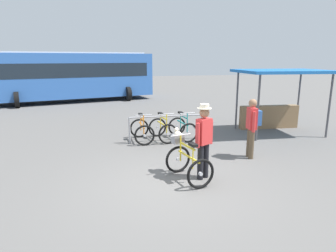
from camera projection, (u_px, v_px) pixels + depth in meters
ground_plane at (174, 183)px, 6.54m from camera, size 80.00×80.00×0.00m
bike_rack_rail at (167, 123)px, 9.70m from camera, size 2.51×0.10×0.88m
racked_bike_orange at (142, 131)px, 9.75m from camera, size 0.67×1.10×0.97m
racked_bike_yellow at (162, 129)px, 9.91m from camera, size 0.80×1.17×0.97m
racked_bike_teal at (183, 128)px, 10.06m from camera, size 0.77×1.17×0.97m
featured_bicycle at (186, 158)px, 6.71m from camera, size 0.87×1.25×1.09m
person_with_featured_bike at (204, 138)px, 6.60m from camera, size 0.48×0.34×1.72m
pedestrian_with_backpack at (252, 125)px, 8.02m from camera, size 0.38×0.52×1.64m
bus_distant at (72, 74)px, 18.62m from camera, size 10.30×4.77×3.08m
market_stall at (276, 94)px, 11.00m from camera, size 3.28×2.55×2.30m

